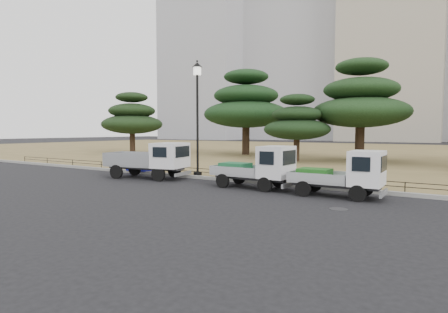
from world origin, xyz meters
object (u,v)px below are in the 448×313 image
Objects in this scene: truck_kei_front at (258,167)px; street_lamp at (197,99)px; tarp_pile at (141,164)px; truck_large at (151,159)px; truck_kei_rear at (343,174)px.

street_lamp is at bearing 161.32° from truck_kei_front.
street_lamp is at bearing -0.33° from tarp_pile.
truck_large is at bearing -34.88° from tarp_pile.
street_lamp reaches higher than truck_kei_front.
truck_kei_rear is (3.77, -0.17, -0.04)m from truck_kei_front.
street_lamp reaches higher than tarp_pile.
street_lamp is (-4.52, 1.61, 3.31)m from truck_kei_front.
truck_kei_rear is at bearing -11.22° from truck_large.
truck_kei_front is 3.78m from truck_kei_rear.
truck_kei_front is 1.04× the size of truck_kei_rear.
tarp_pile is (-8.80, 1.64, -0.40)m from truck_kei_front.
truck_large is at bearing 178.40° from truck_kei_rear.
truck_large is 1.33× the size of truck_kei_rear.
truck_large is 3.03× the size of tarp_pile.
truck_kei_front reaches higher than truck_kei_rear.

